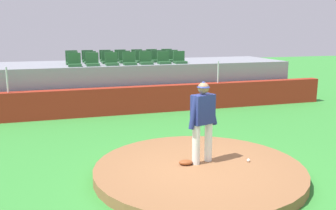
{
  "coord_description": "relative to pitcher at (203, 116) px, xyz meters",
  "views": [
    {
      "loc": [
        -2.88,
        -6.94,
        3.08
      ],
      "look_at": [
        0.0,
        2.22,
        1.12
      ],
      "focal_mm": 39.27,
      "sensor_mm": 36.0,
      "label": 1
    }
  ],
  "objects": [
    {
      "name": "stadium_chair_17",
      "position": [
        -0.15,
        8.94,
        0.63
      ],
      "size": [
        0.48,
        0.44,
        0.5
      ],
      "rotation": [
        0.0,
        0.0,
        3.14
      ],
      "color": "#27582F",
      "rests_on": "bleacher_platform"
    },
    {
      "name": "stadium_chair_20",
      "position": [
        1.98,
        8.92,
        0.63
      ],
      "size": [
        0.48,
        0.44,
        0.5
      ],
      "rotation": [
        0.0,
        0.0,
        3.14
      ],
      "color": "#27582F",
      "rests_on": "bleacher_platform"
    },
    {
      "name": "stadium_chair_3",
      "position": [
        -0.13,
        7.11,
        0.63
      ],
      "size": [
        0.48,
        0.44,
        0.5
      ],
      "rotation": [
        0.0,
        0.0,
        3.14
      ],
      "color": "#27582F",
      "rests_on": "bleacher_platform"
    },
    {
      "name": "brick_barrier",
      "position": [
        -0.14,
        6.17,
        -0.76
      ],
      "size": [
        16.1,
        0.4,
        1.01
      ],
      "primitive_type": "cube",
      "color": "maroon",
      "rests_on": "ground_plane"
    },
    {
      "name": "bleacher_platform",
      "position": [
        -0.14,
        8.31,
        -0.4
      ],
      "size": [
        13.91,
        3.41,
        1.74
      ],
      "primitive_type": "cube",
      "color": "gray",
      "rests_on": "ground_plane"
    },
    {
      "name": "pitchers_mound",
      "position": [
        -0.14,
        -0.17,
        -1.16
      ],
      "size": [
        4.51,
        4.51,
        0.22
      ],
      "primitive_type": "cylinder",
      "color": "#8D5D39",
      "rests_on": "ground_plane"
    },
    {
      "name": "stadium_chair_15",
      "position": [
        -1.57,
        8.95,
        0.63
      ],
      "size": [
        0.48,
        0.44,
        0.5
      ],
      "rotation": [
        0.0,
        0.0,
        3.14
      ],
      "color": "#27582F",
      "rests_on": "bleacher_platform"
    },
    {
      "name": "ground_plane",
      "position": [
        -0.14,
        -0.17,
        -1.27
      ],
      "size": [
        60.0,
        60.0,
        0.0
      ],
      "primitive_type": "plane",
      "color": "#358B34"
    },
    {
      "name": "stadium_chair_8",
      "position": [
        -1.54,
        8.06,
        0.63
      ],
      "size": [
        0.48,
        0.44,
        0.5
      ],
      "rotation": [
        0.0,
        0.0,
        3.14
      ],
      "color": "#27582F",
      "rests_on": "bleacher_platform"
    },
    {
      "name": "stadium_chair_18",
      "position": [
        0.59,
        8.92,
        0.63
      ],
      "size": [
        0.48,
        0.44,
        0.5
      ],
      "rotation": [
        0.0,
        0.0,
        3.14
      ],
      "color": "#27582F",
      "rests_on": "bleacher_platform"
    },
    {
      "name": "fence_post_right",
      "position": [
        3.25,
        6.17,
        0.17
      ],
      "size": [
        0.06,
        0.06,
        0.86
      ],
      "primitive_type": "cylinder",
      "color": "silver",
      "rests_on": "brick_barrier"
    },
    {
      "name": "stadium_chair_12",
      "position": [
        1.26,
        8.05,
        0.63
      ],
      "size": [
        0.48,
        0.44,
        0.5
      ],
      "rotation": [
        0.0,
        0.0,
        3.14
      ],
      "color": "#27582F",
      "rests_on": "bleacher_platform"
    },
    {
      "name": "stadium_chair_2",
      "position": [
        -0.83,
        7.14,
        0.63
      ],
      "size": [
        0.48,
        0.44,
        0.5
      ],
      "rotation": [
        0.0,
        0.0,
        3.14
      ],
      "color": "#27582F",
      "rests_on": "bleacher_platform"
    },
    {
      "name": "stadium_chair_7",
      "position": [
        -2.27,
        8.02,
        0.63
      ],
      "size": [
        0.48,
        0.44,
        0.5
      ],
      "rotation": [
        0.0,
        0.0,
        3.14
      ],
      "color": "#27582F",
      "rests_on": "bleacher_platform"
    },
    {
      "name": "fielding_glove",
      "position": [
        -0.39,
        -0.04,
        -0.99
      ],
      "size": [
        0.33,
        0.25,
        0.11
      ],
      "primitive_type": "ellipsoid",
      "rotation": [
        0.0,
        0.0,
        6.09
      ],
      "color": "brown",
      "rests_on": "pitchers_mound"
    },
    {
      "name": "stadium_chair_6",
      "position": [
        1.96,
        7.14,
        0.63
      ],
      "size": [
        0.48,
        0.44,
        0.5
      ],
      "rotation": [
        0.0,
        0.0,
        3.14
      ],
      "color": "#27582F",
      "rests_on": "bleacher_platform"
    },
    {
      "name": "stadium_chair_4",
      "position": [
        0.54,
        7.14,
        0.63
      ],
      "size": [
        0.48,
        0.44,
        0.5
      ],
      "rotation": [
        0.0,
        0.0,
        3.14
      ],
      "color": "#27582F",
      "rests_on": "bleacher_platform"
    },
    {
      "name": "stadium_chair_9",
      "position": [
        -0.85,
        8.04,
        0.63
      ],
      "size": [
        0.48,
        0.44,
        0.5
      ],
      "rotation": [
        0.0,
        0.0,
        3.14
      ],
      "color": "#27582F",
      "rests_on": "bleacher_platform"
    },
    {
      "name": "pitcher",
      "position": [
        0.0,
        0.0,
        0.0
      ],
      "size": [
        0.79,
        0.41,
        1.81
      ],
      "rotation": [
        0.0,
        0.0,
        0.33
      ],
      "color": "white",
      "rests_on": "pitchers_mound"
    },
    {
      "name": "stadium_chair_11",
      "position": [
        0.56,
        8.02,
        0.63
      ],
      "size": [
        0.48,
        0.44,
        0.5
      ],
      "rotation": [
        0.0,
        0.0,
        3.14
      ],
      "color": "#27582F",
      "rests_on": "bleacher_platform"
    },
    {
      "name": "stadium_chair_10",
      "position": [
        -0.15,
        8.01,
        0.63
      ],
      "size": [
        0.48,
        0.44,
        0.5
      ],
      "rotation": [
        0.0,
        0.0,
        3.14
      ],
      "color": "#27582F",
      "rests_on": "bleacher_platform"
    },
    {
      "name": "stadium_chair_16",
      "position": [
        -0.82,
        8.93,
        0.63
      ],
      "size": [
        0.48,
        0.44,
        0.5
      ],
      "rotation": [
        0.0,
        0.0,
        3.14
      ],
      "color": "#27582F",
      "rests_on": "bleacher_platform"
    },
    {
      "name": "stadium_chair_5",
      "position": [
        1.28,
        7.15,
        0.63
      ],
      "size": [
        0.48,
        0.44,
        0.5
      ],
      "rotation": [
        0.0,
        0.0,
        3.14
      ],
      "color": "#27582F",
      "rests_on": "bleacher_platform"
    },
    {
      "name": "stadium_chair_0",
      "position": [
        -2.22,
        7.11,
        0.63
      ],
      "size": [
        0.48,
        0.44,
        0.5
      ],
      "rotation": [
        0.0,
        0.0,
        3.14
      ],
      "color": "#27582F",
      "rests_on": "bleacher_platform"
    },
    {
      "name": "stadium_chair_19",
      "position": [
        1.27,
        8.91,
        0.63
      ],
      "size": [
        0.48,
        0.44,
        0.5
      ],
      "rotation": [
        0.0,
        0.0,
        3.14
      ],
      "color": "#27582F",
      "rests_on": "bleacher_platform"
    },
    {
      "name": "fence_post_left",
      "position": [
        -4.5,
        6.17,
        0.17
      ],
      "size": [
        0.06,
        0.06,
        0.86
      ],
      "primitive_type": "cylinder",
      "color": "silver",
      "rests_on": "brick_barrier"
    },
    {
      "name": "stadium_chair_1",
      "position": [
        -1.56,
        7.14,
        0.63
      ],
      "size": [
        0.48,
        0.44,
        0.5
      ],
      "rotation": [
        0.0,
        0.0,
        3.14
      ],
      "color": "#27582F",
      "rests_on": "bleacher_platform"
    },
    {
      "name": "stadium_chair_13",
      "position": [
        1.96,
        8.03,
        0.63
      ],
      "size": [
        0.48,
        0.44,
        0.5
      ],
      "rotation": [
        0.0,
        0.0,
        3.14
      ],
      "color": "#27582F",
      "rests_on": "bleacher_platform"
    },
    {
      "name": "stadium_chair_14",
      "position": [
        -2.23,
        8.94,
        0.63
      ],
      "size": [
        0.48,
        0.44,
        0.5
      ],
      "rotation": [
        0.0,
        0.0,
        3.14
      ],
      "color": "#27582F",
      "rests_on": "bleacher_platform"
    },
    {
      "name": "baseball",
      "position": [
        0.99,
        -0.29,
        -1.01
      ],
      "size": [
        0.07,
        0.07,
        0.07
      ],
      "primitive_type": "sphere",
      "color": "white",
      "rests_on": "pitchers_mound"
    }
  ]
}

